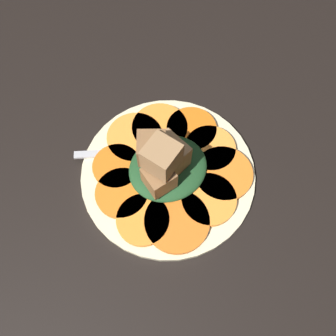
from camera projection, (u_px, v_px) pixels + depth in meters
table_slab at (168, 177)px, 48.84cm from camera, size 120.00×120.00×2.00cm
plate at (168, 173)px, 47.46cm from camera, size 25.03×25.03×1.05cm
carrot_slice_0 at (123, 195)px, 44.91cm from camera, size 7.33×7.33×0.86cm
carrot_slice_1 at (143, 220)px, 43.44cm from camera, size 7.11×7.11×0.86cm
carrot_slice_2 at (177, 221)px, 43.36cm from camera, size 8.71×8.71×0.86cm
carrot_slice_3 at (209, 199)px, 44.66cm from camera, size 7.56×7.56×0.86cm
carrot_slice_4 at (223, 173)px, 46.30cm from camera, size 8.34×8.34×0.86cm
carrot_slice_5 at (209, 147)px, 48.13cm from camera, size 7.47×7.47×0.86cm
carrot_slice_6 at (191, 129)px, 49.41cm from camera, size 7.55×7.55×0.86cm
carrot_slice_7 at (160, 128)px, 49.51cm from camera, size 8.43×8.43×0.86cm
carrot_slice_8 at (135, 138)px, 48.79cm from camera, size 8.35×8.35×0.86cm
carrot_slice_9 at (117, 166)px, 46.77cm from camera, size 6.93×6.93×0.86cm
center_pile at (165, 164)px, 43.69cm from camera, size 11.23×10.11×9.94cm
fork at (146, 151)px, 48.06cm from camera, size 18.76×10.18×0.40cm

